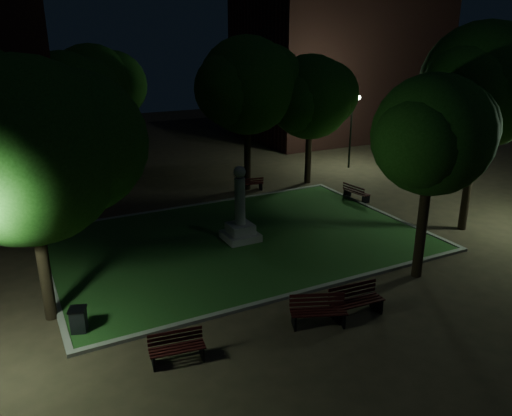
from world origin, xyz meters
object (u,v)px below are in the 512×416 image
(monument, at_px, (240,220))
(bench_far_side, at_px, (251,184))
(bench_west_near, at_px, (177,348))
(bench_right_side, at_px, (356,193))
(trash_bin, at_px, (79,321))
(bench_near_right, at_px, (318,311))
(bench_near_left, at_px, (355,301))

(monument, height_order, bench_far_side, monument)
(monument, height_order, bench_west_near, monument)
(bench_west_near, distance_m, bench_right_side, 15.60)
(bench_far_side, xyz_separation_m, trash_bin, (-10.83, -10.34, 0.06))
(monument, relative_size, bench_near_right, 1.80)
(bench_near_right, height_order, trash_bin, bench_near_right)
(trash_bin, bearing_deg, monument, 29.57)
(bench_near_right, bearing_deg, bench_right_side, 68.91)
(bench_near_left, height_order, bench_right_side, bench_near_left)
(bench_near_right, relative_size, bench_west_near, 1.15)
(bench_far_side, bearing_deg, trash_bin, 53.26)
(bench_near_left, height_order, trash_bin, bench_near_left)
(monument, xyz_separation_m, bench_right_side, (7.81, 2.17, -0.56))
(bench_near_left, height_order, bench_far_side, bench_near_left)
(monument, xyz_separation_m, bench_west_near, (-5.07, -6.64, -0.57))
(bench_near_left, bearing_deg, bench_west_near, -179.12)
(bench_near_left, xyz_separation_m, bench_far_side, (3.01, 13.21, -0.09))
(monument, relative_size, bench_far_side, 2.19)
(trash_bin, bearing_deg, bench_west_near, -50.40)
(monument, distance_m, bench_far_side, 7.27)
(monument, bearing_deg, bench_near_left, -84.74)
(monument, xyz_separation_m, trash_bin, (-7.19, -4.08, -0.54))
(bench_near_right, height_order, bench_west_near, bench_near_right)
(bench_near_right, relative_size, trash_bin, 2.15)
(bench_near_right, distance_m, bench_right_side, 12.44)
(bench_west_near, height_order, trash_bin, trash_bin)
(bench_right_side, relative_size, bench_far_side, 1.09)
(bench_near_left, bearing_deg, bench_near_right, -178.50)
(bench_far_side, bearing_deg, bench_near_right, 81.23)
(bench_west_near, bearing_deg, bench_far_side, 64.53)
(monument, bearing_deg, bench_west_near, -127.37)
(bench_near_right, xyz_separation_m, bench_far_side, (4.37, 13.15, -0.07))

